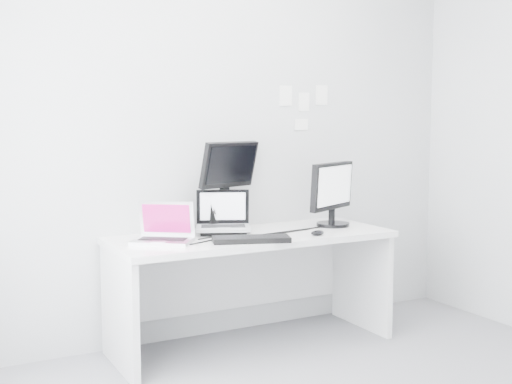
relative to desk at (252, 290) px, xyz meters
The scene contains 13 objects.
back_wall 1.05m from the desk, 90.00° to the left, with size 3.60×3.60×0.00m, color #B7B9BB.
desk is the anchor object (origin of this frame).
macbook 0.78m from the desk, behind, with size 0.34×0.25×0.25m, color #B2B2B6.
speaker 0.55m from the desk, 118.57° to the left, with size 0.10×0.10×0.19m, color black.
dell_laptop 0.54m from the desk, 150.44° to the left, with size 0.34×0.26×0.28m, color #A9ABB0.
rear_monitor 0.70m from the desk, 111.06° to the left, with size 0.44×0.16×0.60m, color black.
samsung_monitor 0.87m from the desk, ahead, with size 0.49×0.23×0.45m, color black.
keyboard 0.46m from the desk, 118.45° to the right, with size 0.46×0.16×0.03m, color black.
mouse 0.57m from the desk, 35.57° to the right, with size 0.10×0.06×0.03m, color black.
wall_note_0 1.38m from the desk, 37.40° to the left, with size 0.10×0.00×0.14m, color white.
wall_note_1 1.40m from the desk, 29.83° to the left, with size 0.09×0.00×0.13m, color white.
wall_note_2 1.51m from the desk, 24.64° to the left, with size 0.10×0.00×0.14m, color white.
wall_note_3 1.25m from the desk, 30.67° to the left, with size 0.11×0.00×0.08m, color white.
Camera 1 is at (-1.93, -2.42, 1.45)m, focal length 46.42 mm.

